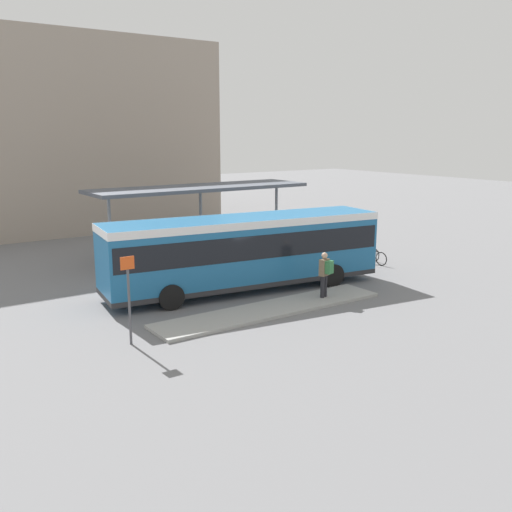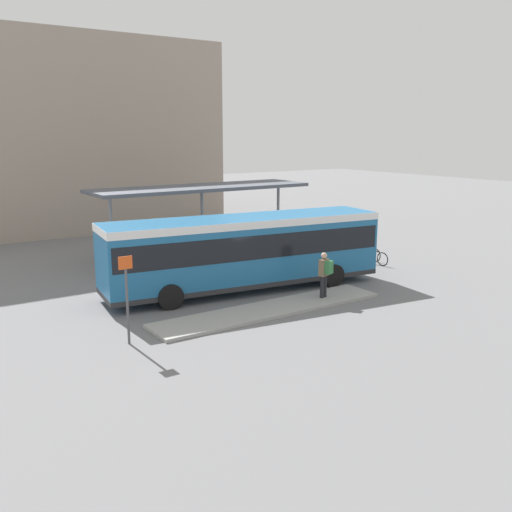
{
  "view_description": "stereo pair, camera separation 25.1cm",
  "coord_description": "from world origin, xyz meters",
  "px_view_note": "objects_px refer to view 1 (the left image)",
  "views": [
    {
      "loc": [
        -12.76,
        -19.22,
        6.44
      ],
      "look_at": [
        0.58,
        0.0,
        1.39
      ],
      "focal_mm": 40.0,
      "sensor_mm": 36.0,
      "label": 1
    },
    {
      "loc": [
        -12.55,
        -19.36,
        6.44
      ],
      "look_at": [
        0.58,
        0.0,
        1.39
      ],
      "focal_mm": 40.0,
      "sensor_mm": 36.0,
      "label": 2
    }
  ],
  "objects_px": {
    "bicycle_white": "(374,257)",
    "potted_planter_near_shelter": "(236,249)",
    "pedestrian_waiting": "(325,272)",
    "bicycle_green": "(367,253)",
    "bicycle_orange": "(350,251)",
    "bicycle_blue": "(340,248)",
    "platform_sign": "(129,296)",
    "city_bus": "(245,248)"
  },
  "relations": [
    {
      "from": "bicycle_white",
      "to": "potted_planter_near_shelter",
      "type": "distance_m",
      "value": 6.93
    },
    {
      "from": "bicycle_white",
      "to": "potted_planter_near_shelter",
      "type": "relative_size",
      "value": 1.2
    },
    {
      "from": "bicycle_green",
      "to": "potted_planter_near_shelter",
      "type": "distance_m",
      "value": 6.8
    },
    {
      "from": "pedestrian_waiting",
      "to": "platform_sign",
      "type": "relative_size",
      "value": 0.64
    },
    {
      "from": "pedestrian_waiting",
      "to": "bicycle_green",
      "type": "xyz_separation_m",
      "value": [
        6.67,
        4.26,
        -0.79
      ]
    },
    {
      "from": "bicycle_orange",
      "to": "potted_planter_near_shelter",
      "type": "relative_size",
      "value": 1.17
    },
    {
      "from": "bicycle_green",
      "to": "city_bus",
      "type": "bearing_deg",
      "value": 95.12
    },
    {
      "from": "bicycle_blue",
      "to": "potted_planter_near_shelter",
      "type": "distance_m",
      "value": 5.93
    },
    {
      "from": "city_bus",
      "to": "potted_planter_near_shelter",
      "type": "height_order",
      "value": "city_bus"
    },
    {
      "from": "bicycle_blue",
      "to": "potted_planter_near_shelter",
      "type": "bearing_deg",
      "value": -108.45
    },
    {
      "from": "bicycle_blue",
      "to": "platform_sign",
      "type": "relative_size",
      "value": 0.57
    },
    {
      "from": "bicycle_blue",
      "to": "potted_planter_near_shelter",
      "type": "height_order",
      "value": "potted_planter_near_shelter"
    },
    {
      "from": "city_bus",
      "to": "pedestrian_waiting",
      "type": "distance_m",
      "value": 3.57
    },
    {
      "from": "pedestrian_waiting",
      "to": "potted_planter_near_shelter",
      "type": "bearing_deg",
      "value": -23.06
    },
    {
      "from": "pedestrian_waiting",
      "to": "bicycle_blue",
      "type": "distance_m",
      "value": 8.83
    },
    {
      "from": "bicycle_white",
      "to": "bicycle_blue",
      "type": "bearing_deg",
      "value": -7.85
    },
    {
      "from": "bicycle_green",
      "to": "platform_sign",
      "type": "bearing_deg",
      "value": 103.58
    },
    {
      "from": "bicycle_green",
      "to": "bicycle_orange",
      "type": "bearing_deg",
      "value": 19.34
    },
    {
      "from": "bicycle_blue",
      "to": "potted_planter_near_shelter",
      "type": "relative_size",
      "value": 1.18
    },
    {
      "from": "platform_sign",
      "to": "bicycle_blue",
      "type": "bearing_deg",
      "value": 23.0
    },
    {
      "from": "bicycle_white",
      "to": "bicycle_blue",
      "type": "distance_m",
      "value": 2.63
    },
    {
      "from": "pedestrian_waiting",
      "to": "potted_planter_near_shelter",
      "type": "relative_size",
      "value": 1.32
    },
    {
      "from": "pedestrian_waiting",
      "to": "bicycle_orange",
      "type": "xyz_separation_m",
      "value": [
        6.3,
        5.13,
        -0.8
      ]
    },
    {
      "from": "bicycle_green",
      "to": "bicycle_blue",
      "type": "distance_m",
      "value": 1.76
    },
    {
      "from": "pedestrian_waiting",
      "to": "potted_planter_near_shelter",
      "type": "height_order",
      "value": "pedestrian_waiting"
    },
    {
      "from": "platform_sign",
      "to": "pedestrian_waiting",
      "type": "bearing_deg",
      "value": 1.27
    },
    {
      "from": "pedestrian_waiting",
      "to": "bicycle_white",
      "type": "xyz_separation_m",
      "value": [
        6.27,
        3.38,
        -0.8
      ]
    },
    {
      "from": "city_bus",
      "to": "bicycle_blue",
      "type": "xyz_separation_m",
      "value": [
        8.18,
        2.96,
        -1.46
      ]
    },
    {
      "from": "pedestrian_waiting",
      "to": "bicycle_green",
      "type": "relative_size",
      "value": 1.09
    },
    {
      "from": "bicycle_orange",
      "to": "pedestrian_waiting",
      "type": "bearing_deg",
      "value": -53.02
    },
    {
      "from": "bicycle_white",
      "to": "bicycle_orange",
      "type": "relative_size",
      "value": 1.02
    },
    {
      "from": "bicycle_blue",
      "to": "city_bus",
      "type": "bearing_deg",
      "value": -74.01
    },
    {
      "from": "bicycle_green",
      "to": "potted_planter_near_shelter",
      "type": "bearing_deg",
      "value": 58.46
    },
    {
      "from": "bicycle_white",
      "to": "bicycle_green",
      "type": "xyz_separation_m",
      "value": [
        0.4,
        0.87,
        0.0
      ]
    },
    {
      "from": "city_bus",
      "to": "bicycle_green",
      "type": "xyz_separation_m",
      "value": [
        8.42,
        1.22,
        -1.45
      ]
    },
    {
      "from": "bicycle_white",
      "to": "bicycle_orange",
      "type": "distance_m",
      "value": 1.75
    },
    {
      "from": "pedestrian_waiting",
      "to": "platform_sign",
      "type": "bearing_deg",
      "value": 73.54
    },
    {
      "from": "potted_planter_near_shelter",
      "to": "bicycle_orange",
      "type": "bearing_deg",
      "value": -22.81
    },
    {
      "from": "bicycle_white",
      "to": "bicycle_green",
      "type": "relative_size",
      "value": 0.99
    },
    {
      "from": "bicycle_white",
      "to": "potted_planter_near_shelter",
      "type": "height_order",
      "value": "potted_planter_near_shelter"
    },
    {
      "from": "potted_planter_near_shelter",
      "to": "platform_sign",
      "type": "distance_m",
      "value": 11.74
    },
    {
      "from": "city_bus",
      "to": "platform_sign",
      "type": "height_order",
      "value": "city_bus"
    }
  ]
}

